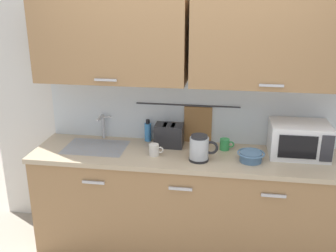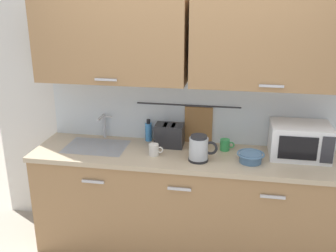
{
  "view_description": "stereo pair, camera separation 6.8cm",
  "coord_description": "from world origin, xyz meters",
  "px_view_note": "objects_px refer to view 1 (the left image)",
  "views": [
    {
      "loc": [
        0.31,
        -2.62,
        2.15
      ],
      "look_at": [
        -0.15,
        0.33,
        1.12
      ],
      "focal_mm": 41.52,
      "sensor_mm": 36.0,
      "label": 1
    },
    {
      "loc": [
        0.37,
        -2.61,
        2.15
      ],
      "look_at": [
        -0.15,
        0.33,
        1.12
      ],
      "focal_mm": 41.52,
      "sensor_mm": 36.0,
      "label": 2
    }
  ],
  "objects_px": {
    "electric_kettle": "(200,148)",
    "microwave": "(299,139)",
    "mixing_bowl": "(251,156)",
    "mug_by_kettle": "(225,144)",
    "toaster": "(169,135)",
    "dish_soap_bottle": "(148,131)",
    "mug_near_sink": "(154,150)"
  },
  "relations": [
    {
      "from": "mixing_bowl",
      "to": "toaster",
      "type": "relative_size",
      "value": 0.84
    },
    {
      "from": "electric_kettle",
      "to": "mixing_bowl",
      "type": "xyz_separation_m",
      "value": [
        0.4,
        0.04,
        -0.06
      ]
    },
    {
      "from": "electric_kettle",
      "to": "mug_by_kettle",
      "type": "height_order",
      "value": "electric_kettle"
    },
    {
      "from": "mixing_bowl",
      "to": "mug_near_sink",
      "type": "bearing_deg",
      "value": 179.78
    },
    {
      "from": "toaster",
      "to": "mug_by_kettle",
      "type": "height_order",
      "value": "toaster"
    },
    {
      "from": "dish_soap_bottle",
      "to": "mug_near_sink",
      "type": "height_order",
      "value": "dish_soap_bottle"
    },
    {
      "from": "dish_soap_bottle",
      "to": "microwave",
      "type": "bearing_deg",
      "value": -5.97
    },
    {
      "from": "microwave",
      "to": "toaster",
      "type": "xyz_separation_m",
      "value": [
        -1.06,
        0.04,
        -0.04
      ]
    },
    {
      "from": "electric_kettle",
      "to": "microwave",
      "type": "bearing_deg",
      "value": 16.12
    },
    {
      "from": "dish_soap_bottle",
      "to": "mixing_bowl",
      "type": "bearing_deg",
      "value": -19.88
    },
    {
      "from": "toaster",
      "to": "mug_by_kettle",
      "type": "distance_m",
      "value": 0.48
    },
    {
      "from": "mug_near_sink",
      "to": "mug_by_kettle",
      "type": "relative_size",
      "value": 1.0
    },
    {
      "from": "electric_kettle",
      "to": "mug_by_kettle",
      "type": "relative_size",
      "value": 1.89
    },
    {
      "from": "electric_kettle",
      "to": "toaster",
      "type": "height_order",
      "value": "electric_kettle"
    },
    {
      "from": "electric_kettle",
      "to": "dish_soap_bottle",
      "type": "height_order",
      "value": "electric_kettle"
    },
    {
      "from": "mixing_bowl",
      "to": "toaster",
      "type": "xyz_separation_m",
      "value": [
        -0.68,
        0.23,
        0.05
      ]
    },
    {
      "from": "microwave",
      "to": "mixing_bowl",
      "type": "relative_size",
      "value": 2.15
    },
    {
      "from": "electric_kettle",
      "to": "toaster",
      "type": "xyz_separation_m",
      "value": [
        -0.28,
        0.27,
        -0.01
      ]
    },
    {
      "from": "microwave",
      "to": "mug_by_kettle",
      "type": "relative_size",
      "value": 3.83
    },
    {
      "from": "microwave",
      "to": "electric_kettle",
      "type": "xyz_separation_m",
      "value": [
        -0.78,
        -0.22,
        -0.03
      ]
    },
    {
      "from": "dish_soap_bottle",
      "to": "toaster",
      "type": "height_order",
      "value": "dish_soap_bottle"
    },
    {
      "from": "electric_kettle",
      "to": "mixing_bowl",
      "type": "relative_size",
      "value": 1.06
    },
    {
      "from": "dish_soap_bottle",
      "to": "toaster",
      "type": "relative_size",
      "value": 0.77
    },
    {
      "from": "electric_kettle",
      "to": "mug_by_kettle",
      "type": "distance_m",
      "value": 0.32
    },
    {
      "from": "microwave",
      "to": "electric_kettle",
      "type": "height_order",
      "value": "microwave"
    },
    {
      "from": "microwave",
      "to": "dish_soap_bottle",
      "type": "height_order",
      "value": "microwave"
    },
    {
      "from": "mug_near_sink",
      "to": "toaster",
      "type": "relative_size",
      "value": 0.47
    },
    {
      "from": "microwave",
      "to": "mug_by_kettle",
      "type": "xyz_separation_m",
      "value": [
        -0.58,
        0.02,
        -0.09
      ]
    },
    {
      "from": "mug_near_sink",
      "to": "dish_soap_bottle",
      "type": "bearing_deg",
      "value": 110.22
    },
    {
      "from": "dish_soap_bottle",
      "to": "mug_by_kettle",
      "type": "bearing_deg",
      "value": -8.99
    },
    {
      "from": "electric_kettle",
      "to": "mug_near_sink",
      "type": "bearing_deg",
      "value": 173.64
    },
    {
      "from": "microwave",
      "to": "toaster",
      "type": "distance_m",
      "value": 1.06
    }
  ]
}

